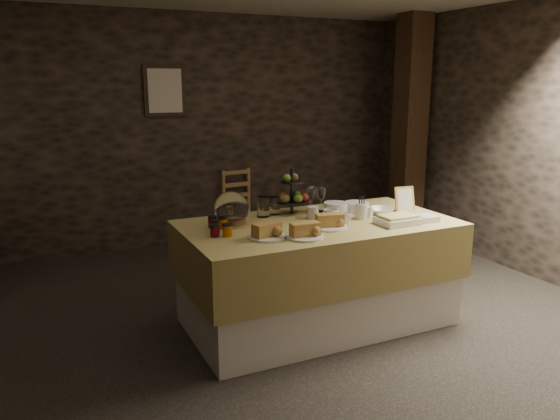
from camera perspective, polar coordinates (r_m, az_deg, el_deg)
name	(u,v)px	position (r m, az deg, el deg)	size (l,w,h in m)	color
ground_plane	(271,325)	(4.34, -0.99, -11.92)	(5.50, 5.00, 0.01)	black
room_shell	(270,123)	(3.94, -1.09, 9.12)	(5.52, 5.02, 2.60)	black
buffet_table	(318,265)	(4.23, 3.99, -5.81)	(2.05, 1.09, 0.81)	silver
chair	(241,209)	(6.49, -4.09, 0.09)	(0.43, 0.42, 0.65)	olive
timber_column	(410,130)	(6.63, 13.39, 8.18)	(0.30, 0.30, 2.60)	black
framed_picture	(165,91)	(6.22, -11.97, 12.10)	(0.45, 0.04, 0.55)	#2F2315
plate_stack_a	(336,209)	(4.36, 5.83, 0.14)	(0.19, 0.19, 0.10)	silver
plate_stack_b	(357,207)	(4.47, 8.00, 0.29)	(0.20, 0.20, 0.09)	silver
cutlery_holder	(361,211)	(4.26, 8.50, -0.12)	(0.10, 0.10, 0.12)	silver
cup_a	(331,216)	(4.13, 5.34, -0.60)	(0.12, 0.12, 0.10)	silver
cup_b	(345,219)	(4.06, 6.85, -0.93)	(0.10, 0.10, 0.09)	silver
mug_c	(313,213)	(4.23, 3.43, -0.26)	(0.09, 0.09, 0.10)	silver
mug_d	(368,213)	(4.29, 9.14, -0.26)	(0.08, 0.08, 0.09)	silver
bowl	(380,211)	(4.45, 10.38, -0.08)	(0.20, 0.20, 0.05)	silver
cake_dome	(231,211)	(4.05, -5.09, -0.09)	(0.26, 0.26, 0.26)	olive
fruit_stand	(293,196)	(4.37, 1.35, 1.46)	(0.26, 0.26, 0.37)	black
bread_platter_left	(267,232)	(3.70, -1.40, -2.34)	(0.26, 0.26, 0.11)	silver
bread_platter_center	(305,232)	(3.71, 2.62, -2.31)	(0.26, 0.26, 0.11)	silver
bread_platter_right	(329,223)	(3.97, 5.19, -1.32)	(0.26, 0.26, 0.11)	silver
jam_jars	(219,227)	(3.86, -6.43, -1.79)	(0.18, 0.32, 0.07)	#560614
tart_dish	(398,220)	(4.15, 12.20, -1.01)	(0.30, 0.22, 0.07)	silver
square_dish	(427,218)	(4.30, 15.13, -0.83)	(0.14, 0.14, 0.04)	silver
menu_frame	(405,200)	(4.59, 12.90, 1.04)	(0.17, 0.02, 0.22)	olive
storage_jar_a	(263,207)	(4.28, -1.75, 0.35)	(0.10, 0.10, 0.16)	white
storage_jar_b	(274,206)	(4.35, -0.59, 0.44)	(0.09, 0.09, 0.14)	white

